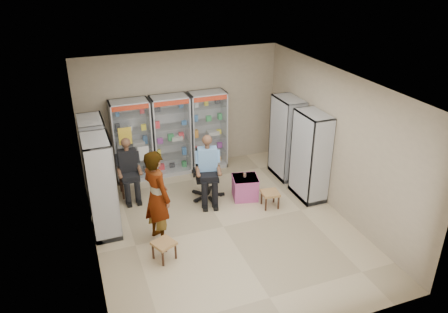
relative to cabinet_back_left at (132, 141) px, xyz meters
name	(u,v)px	position (x,y,z in m)	size (l,w,h in m)	color
floor	(223,227)	(1.30, -2.73, -1.00)	(6.00, 6.00, 0.00)	tan
room_shell	(223,138)	(1.30, -2.73, 0.97)	(5.02, 6.02, 3.01)	tan
cabinet_back_left	(132,141)	(0.00, 0.00, 0.00)	(0.90, 0.50, 2.00)	#AAADB1
cabinet_back_mid	(171,136)	(0.95, 0.00, 0.00)	(0.90, 0.50, 2.00)	#A7AAAE
cabinet_back_right	(208,130)	(1.90, 0.00, 0.00)	(0.90, 0.50, 2.00)	#A9ABB1
cabinet_right_far	(287,138)	(3.53, -1.13, 0.00)	(0.50, 0.90, 2.00)	#A7AAAE
cabinet_right_near	(310,156)	(3.53, -2.23, 0.00)	(0.50, 0.90, 2.00)	#AAACB1
cabinet_left_far	(96,163)	(-0.93, -0.93, 0.00)	(0.50, 0.90, 2.00)	silver
cabinet_left_near	(102,187)	(-0.93, -2.03, 0.00)	(0.50, 0.90, 2.00)	silver
wooden_chair	(129,176)	(-0.25, -0.73, -0.53)	(0.42, 0.42, 0.94)	#312113
seated_customer	(128,169)	(-0.25, -0.78, -0.33)	(0.44, 0.60, 1.34)	black
office_chair	(207,175)	(1.37, -1.49, -0.43)	(0.62, 0.62, 1.14)	black
seated_shopkeeper	(208,169)	(1.37, -1.54, -0.27)	(0.48, 0.66, 1.45)	#78C0ED
pink_trunk	(245,188)	(2.17, -1.81, -0.74)	(0.53, 0.51, 0.51)	#C64F9F
tea_glass	(245,175)	(2.17, -1.77, -0.44)	(0.07, 0.07, 0.09)	#612108
woven_stool_a	(270,199)	(2.53, -2.35, -0.82)	(0.36, 0.36, 0.36)	#8F5E3C
woven_stool_b	(164,250)	(-0.06, -3.30, -0.82)	(0.36, 0.36, 0.36)	tan
standing_man	(157,197)	(0.00, -2.66, -0.06)	(0.68, 0.45, 1.88)	gray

